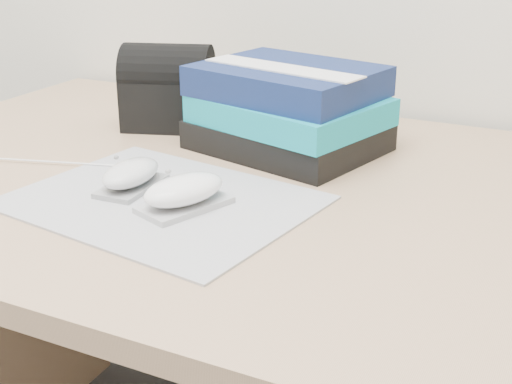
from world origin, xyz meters
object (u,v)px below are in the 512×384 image
at_px(desk, 373,332).
at_px(mouse_rear, 131,175).
at_px(pouch, 168,87).
at_px(mouse_front, 184,192).
at_px(book_stack, 289,109).

bearing_deg(desk, mouse_rear, -149.87).
relative_size(mouse_rear, pouch, 0.62).
bearing_deg(mouse_front, desk, 44.90).
height_order(mouse_front, pouch, pouch).
xyz_separation_m(mouse_rear, mouse_front, (0.10, -0.03, 0.00)).
bearing_deg(mouse_front, book_stack, 86.48).
bearing_deg(mouse_rear, mouse_front, -14.45).
height_order(mouse_rear, mouse_front, mouse_front).
bearing_deg(book_stack, mouse_front, -93.52).
bearing_deg(pouch, book_stack, -5.55).
bearing_deg(pouch, mouse_rear, -67.10).
bearing_deg(book_stack, desk, -24.96).
xyz_separation_m(desk, mouse_front, (-0.20, -0.20, 0.26)).
height_order(desk, mouse_front, mouse_front).
relative_size(desk, mouse_front, 12.43).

